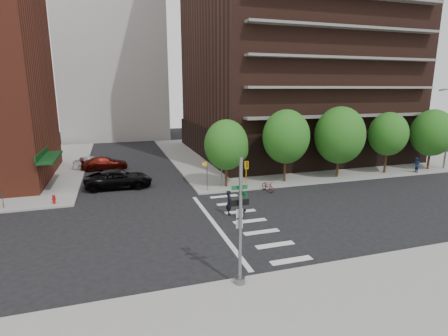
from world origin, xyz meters
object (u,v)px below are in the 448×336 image
Objects in this scene: traffic_signal at (241,232)px; scooter at (268,186)px; pedestrian_far at (416,165)px; parked_car_silver at (93,163)px; parked_car_black at (119,179)px; dog_walker at (229,203)px; fire_hydrant at (54,199)px; parked_car_maroon at (104,163)px.

traffic_signal is 3.17× the size of scooter.
traffic_signal reaches higher than pedestrian_far.
pedestrian_far is (33.40, -13.06, 0.29)m from parked_car_silver.
parked_car_black is 1.44× the size of parked_car_silver.
dog_walker is (2.49, 9.13, -1.78)m from traffic_signal.
parked_car_silver is at bearing 105.35° from traffic_signal.
fire_hydrant is at bearing 76.68° from dog_walker.
scooter is (15.40, -14.23, -0.19)m from parked_car_silver.
fire_hydrant is at bearing 158.95° from parked_car_maroon.
scooter is 18.05m from pedestrian_far.
parked_car_silver is at bearing 130.55° from scooter.
scooter is at bearing 60.88° from traffic_signal.
scooter is at bearing -67.78° from pedestrian_far.
dog_walker reaches higher than pedestrian_far.
dog_walker is (10.19, -18.92, 0.23)m from parked_car_silver.
pedestrian_far is at bearing -111.17° from parked_car_silver.
parked_car_maroon is at bearing 11.89° from parked_car_black.
parked_car_maroon reaches higher than scooter.
traffic_signal is 29.16m from parked_car_silver.
fire_hydrant is at bearing -71.99° from pedestrian_far.
pedestrian_far is (25.70, 14.99, -1.72)m from traffic_signal.
parked_car_black reaches higher than parked_car_silver.
parked_car_maroon is at bearing -92.66° from pedestrian_far.
parked_car_black is 1.18× the size of parked_car_maroon.
dog_walker is at bearing -144.74° from scooter.
pedestrian_far is (30.73, -4.01, 0.14)m from parked_car_black.
parked_car_black is at bearing -78.94° from pedestrian_far.
traffic_signal is at bearing -164.47° from parked_car_silver.
fire_hydrant is 0.44× the size of pedestrian_far.
parked_car_silver reaches higher than scooter.
parked_car_maroon is 2.69× the size of scooter.
dog_walker is (12.52, -6.16, 0.37)m from fire_hydrant.
parked_car_maroon is at bearing -116.36° from parked_car_silver.
scooter is 1.15× the size of pedestrian_far.
parked_car_maroon reaches higher than parked_car_silver.
parked_car_maroon is at bearing 73.55° from fire_hydrant.
fire_hydrant is 0.39× the size of scooter.
traffic_signal reaches higher than scooter.
parked_car_black is 13.75m from scooter.
parked_car_maroon is 2.77× the size of dog_walker.
fire_hydrant is 0.14× the size of parked_car_maroon.
parked_car_black is at bearing 50.19° from dog_walker.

